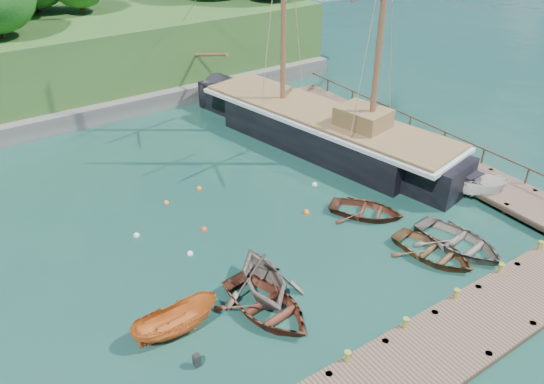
% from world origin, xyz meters
% --- Properties ---
extents(ground, '(160.00, 160.00, 0.00)m').
position_xyz_m(ground, '(0.00, 0.00, 0.00)').
color(ground, '#153C33').
rests_on(ground, ground).
extents(dock_near, '(20.00, 3.20, 1.10)m').
position_xyz_m(dock_near, '(2.00, -6.50, 0.43)').
color(dock_near, '#443327').
rests_on(dock_near, ground).
extents(dock_east, '(3.20, 24.00, 1.10)m').
position_xyz_m(dock_east, '(11.50, 7.00, 0.43)').
color(dock_east, '#443327').
rests_on(dock_east, ground).
extents(bollard_0, '(0.26, 0.26, 0.45)m').
position_xyz_m(bollard_0, '(-4.00, -5.10, 0.00)').
color(bollard_0, olive).
rests_on(bollard_0, ground).
extents(bollard_1, '(0.26, 0.26, 0.45)m').
position_xyz_m(bollard_1, '(-1.00, -5.10, 0.00)').
color(bollard_1, olive).
rests_on(bollard_1, ground).
extents(bollard_2, '(0.26, 0.26, 0.45)m').
position_xyz_m(bollard_2, '(2.00, -5.10, 0.00)').
color(bollard_2, olive).
rests_on(bollard_2, ground).
extents(bollard_3, '(0.26, 0.26, 0.45)m').
position_xyz_m(bollard_3, '(5.00, -5.10, 0.00)').
color(bollard_3, olive).
rests_on(bollard_3, ground).
extents(bollard_4, '(0.26, 0.26, 0.45)m').
position_xyz_m(bollard_4, '(8.00, -5.10, 0.00)').
color(bollard_4, olive).
rests_on(bollard_4, ground).
extents(rowboat_0, '(3.93, 5.08, 0.97)m').
position_xyz_m(rowboat_0, '(-4.74, -0.86, 0.00)').
color(rowboat_0, '#592C1D').
rests_on(rowboat_0, ground).
extents(rowboat_1, '(4.51, 4.92, 2.19)m').
position_xyz_m(rowboat_1, '(-4.25, 0.15, 0.00)').
color(rowboat_1, '#74685E').
rests_on(rowboat_1, ground).
extents(rowboat_2, '(3.65, 4.61, 0.86)m').
position_xyz_m(rowboat_2, '(4.00, -2.19, 0.00)').
color(rowboat_2, brown).
rests_on(rowboat_2, ground).
extents(rowboat_3, '(3.84, 4.99, 0.96)m').
position_xyz_m(rowboat_3, '(5.62, -2.43, 0.00)').
color(rowboat_3, '#6D655A').
rests_on(rowboat_3, ground).
extents(rowboat_4, '(4.65, 4.90, 0.83)m').
position_xyz_m(rowboat_4, '(3.80, 2.28, 0.00)').
color(rowboat_4, '#4F281A').
rests_on(rowboat_4, ground).
extents(motorboat_orange, '(3.70, 1.48, 1.41)m').
position_xyz_m(motorboat_orange, '(-8.39, 0.21, 0.00)').
color(motorboat_orange, orange).
rests_on(motorboat_orange, ground).
extents(cabin_boat_white, '(3.18, 4.80, 1.74)m').
position_xyz_m(cabin_boat_white, '(10.00, 0.90, 0.00)').
color(cabin_boat_white, white).
rests_on(cabin_boat_white, ground).
extents(schooner, '(8.52, 26.04, 19.04)m').
position_xyz_m(schooner, '(7.09, 10.19, 1.06)').
color(schooner, black).
rests_on(schooner, ground).
extents(mooring_buoy_0, '(0.31, 0.31, 0.31)m').
position_xyz_m(mooring_buoy_0, '(-5.66, 4.54, 0.00)').
color(mooring_buoy_0, white).
rests_on(mooring_buoy_0, ground).
extents(mooring_buoy_1, '(0.34, 0.34, 0.34)m').
position_xyz_m(mooring_buoy_1, '(-4.14, 5.97, 0.00)').
color(mooring_buoy_1, '#F34221').
rests_on(mooring_buoy_1, ground).
extents(mooring_buoy_2, '(0.35, 0.35, 0.35)m').
position_xyz_m(mooring_buoy_2, '(1.26, 4.30, 0.00)').
color(mooring_buoy_2, orange).
rests_on(mooring_buoy_2, ground).
extents(mooring_buoy_3, '(0.34, 0.34, 0.34)m').
position_xyz_m(mooring_buoy_3, '(3.47, 6.40, 0.00)').
color(mooring_buoy_3, silver).
rests_on(mooring_buoy_3, ground).
extents(mooring_buoy_4, '(0.32, 0.32, 0.32)m').
position_xyz_m(mooring_buoy_4, '(-4.68, 9.47, 0.00)').
color(mooring_buoy_4, orange).
rests_on(mooring_buoy_4, ground).
extents(mooring_buoy_5, '(0.34, 0.34, 0.34)m').
position_xyz_m(mooring_buoy_5, '(-2.44, 9.84, 0.00)').
color(mooring_buoy_5, orange).
rests_on(mooring_buoy_5, ground).
extents(mooring_buoy_6, '(0.32, 0.32, 0.32)m').
position_xyz_m(mooring_buoy_6, '(-7.25, 7.43, 0.00)').
color(mooring_buoy_6, silver).
rests_on(mooring_buoy_6, ground).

